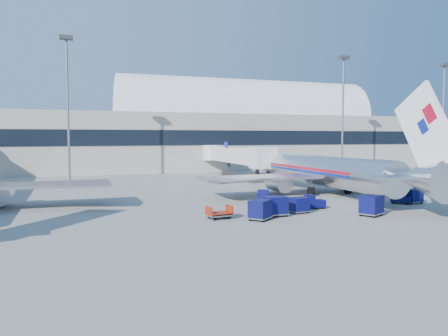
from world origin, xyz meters
name	(u,v)px	position (x,y,z in m)	size (l,w,h in m)	color
ground	(268,203)	(0.00, 0.00, 0.00)	(260.00, 260.00, 0.00)	gray
terminal	(100,135)	(-13.60, 55.96, 7.52)	(170.00, 28.15, 21.00)	#B2AA9E
airliner_main	(326,171)	(10.00, 4.51, 2.93)	(32.00, 37.26, 12.07)	silver
jetbridge_near	(233,155)	(7.60, 30.81, 3.93)	(4.40, 27.50, 6.25)	silver
mast_west	(67,87)	(-20.00, 30.00, 14.79)	(2.00, 1.20, 22.60)	slate
mast_east	(343,97)	(30.00, 30.00, 14.79)	(2.00, 1.20, 22.60)	slate
mast_far_east	(444,101)	(55.00, 30.00, 14.79)	(2.00, 1.20, 22.60)	slate
barrier_near	(392,190)	(18.00, 2.00, 0.45)	(3.00, 0.55, 0.90)	#9E9E96
barrier_mid	(413,189)	(21.30, 2.00, 0.45)	(3.00, 0.55, 0.90)	#9E9E96
barrier_far	(433,188)	(24.60, 2.00, 0.45)	(3.00, 0.55, 0.90)	#9E9E96
tug_lead	(313,202)	(2.67, -4.77, 0.64)	(2.24, 1.28, 1.39)	#090A43
tug_right	(400,198)	(13.20, -4.97, 0.60)	(2.01, 2.23, 1.32)	#090A43
tug_left	(263,198)	(-1.05, -1.13, 0.76)	(2.35, 2.86, 1.67)	#090A43
cart_train_a	(299,205)	(0.11, -6.59, 0.79)	(1.84, 1.50, 1.48)	#090A43
cart_train_b	(275,206)	(-2.74, -7.32, 0.95)	(2.02, 1.55, 1.78)	#090A43
cart_train_c	(260,209)	(-4.76, -8.53, 0.92)	(2.46, 2.39, 1.72)	#090A43
cart_solo_near	(371,205)	(5.50, -10.01, 0.98)	(2.57, 2.35, 1.83)	#090A43
cart_solo_far	(413,196)	(14.62, -5.30, 0.82)	(1.83, 1.45, 1.53)	#090A43
cart_open_red	(219,214)	(-7.83, -6.80, 0.40)	(2.25, 1.72, 0.56)	slate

